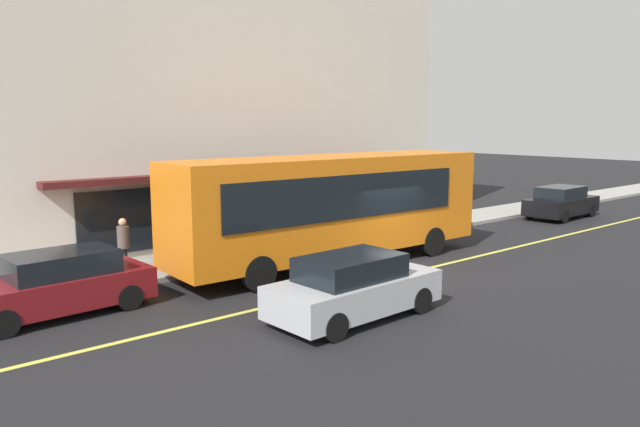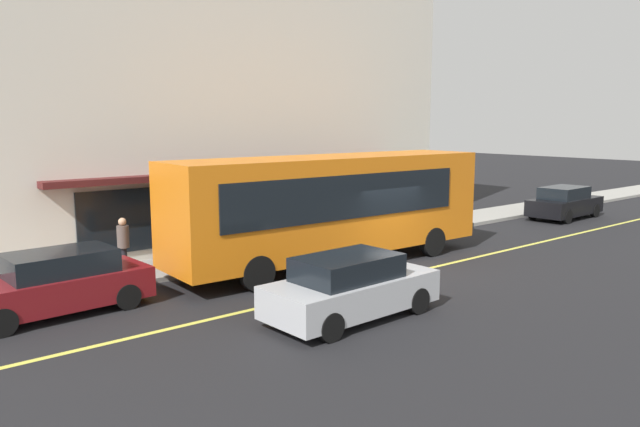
# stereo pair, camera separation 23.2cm
# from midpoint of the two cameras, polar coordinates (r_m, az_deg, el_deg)

# --- Properties ---
(ground) EXTENTS (120.00, 120.00, 0.00)m
(ground) POSITION_cam_midpoint_polar(r_m,az_deg,el_deg) (18.76, 8.59, -5.49)
(ground) COLOR black
(sidewalk) EXTENTS (80.00, 2.43, 0.15)m
(sidewalk) POSITION_cam_midpoint_polar(r_m,az_deg,el_deg) (22.25, -1.05, -2.93)
(sidewalk) COLOR #9E9B93
(sidewalk) RESTS_ON ground
(lane_centre_stripe) EXTENTS (36.00, 0.16, 0.01)m
(lane_centre_stripe) POSITION_cam_midpoint_polar(r_m,az_deg,el_deg) (18.76, 8.59, -5.48)
(lane_centre_stripe) COLOR #D8D14C
(lane_centre_stripe) RESTS_ON ground
(storefront_building) EXTENTS (19.93, 12.22, 15.43)m
(storefront_building) POSITION_cam_midpoint_polar(r_m,az_deg,el_deg) (26.81, -14.65, 15.18)
(storefront_building) COLOR silver
(storefront_building) RESTS_ON ground
(bus) EXTENTS (11.20, 2.85, 3.50)m
(bus) POSITION_cam_midpoint_polar(r_m,az_deg,el_deg) (19.11, 0.92, 0.94)
(bus) COLOR orange
(bus) RESTS_ON ground
(traffic_light) EXTENTS (0.30, 0.52, 3.20)m
(traffic_light) POSITION_cam_midpoint_polar(r_m,az_deg,el_deg) (20.30, -4.58, 2.93)
(traffic_light) COLOR #2D2D33
(traffic_light) RESTS_ON sidewalk
(car_black) EXTENTS (4.38, 2.01, 1.52)m
(car_black) POSITION_cam_midpoint_polar(r_m,az_deg,el_deg) (30.83, 21.76, 0.98)
(car_black) COLOR black
(car_black) RESTS_ON ground
(car_maroon) EXTENTS (4.40, 2.06, 1.52)m
(car_maroon) POSITION_cam_midpoint_polar(r_m,az_deg,el_deg) (15.71, -24.05, -6.18)
(car_maroon) COLOR maroon
(car_maroon) RESTS_ON ground
(car_silver) EXTENTS (4.36, 1.97, 1.52)m
(car_silver) POSITION_cam_midpoint_polar(r_m,az_deg,el_deg) (14.13, 2.75, -7.03)
(car_silver) COLOR #B7BABF
(car_silver) RESTS_ON ground
(pedestrian_near_storefront) EXTENTS (0.34, 0.34, 1.69)m
(pedestrian_near_storefront) POSITION_cam_midpoint_polar(r_m,az_deg,el_deg) (18.21, -18.54, -2.53)
(pedestrian_near_storefront) COLOR black
(pedestrian_near_storefront) RESTS_ON sidewalk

